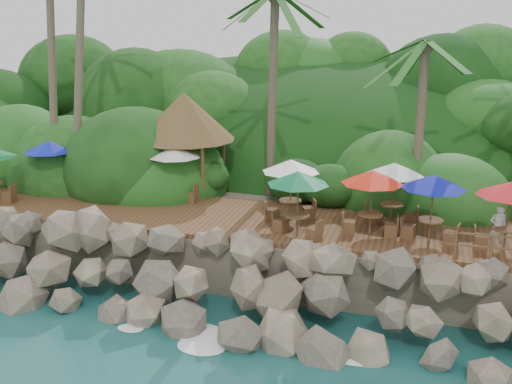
% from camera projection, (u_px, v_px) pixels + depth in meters
% --- Properties ---
extents(ground, '(140.00, 140.00, 0.00)m').
position_uv_depth(ground, '(203.00, 343.00, 18.52)').
color(ground, '#19514F').
rests_on(ground, ground).
extents(land_base, '(32.00, 25.20, 2.10)m').
position_uv_depth(land_base, '(305.00, 186.00, 33.01)').
color(land_base, gray).
rests_on(land_base, ground).
extents(jungle_hill, '(44.80, 28.00, 15.40)m').
position_uv_depth(jungle_hill, '(327.00, 173.00, 40.22)').
color(jungle_hill, '#143811').
rests_on(jungle_hill, ground).
extents(seawall, '(29.00, 4.00, 2.30)m').
position_uv_depth(seawall, '(223.00, 285.00, 20.05)').
color(seawall, gray).
rests_on(seawall, ground).
extents(terrace, '(26.00, 5.00, 0.20)m').
position_uv_depth(terrace, '(256.00, 221.00, 23.46)').
color(terrace, brown).
rests_on(terrace, land_base).
extents(jungle_foliage, '(44.00, 16.00, 12.00)m').
position_uv_depth(jungle_foliage, '(301.00, 209.00, 32.37)').
color(jungle_foliage, '#143811').
rests_on(jungle_foliage, ground).
extents(foam_line, '(25.20, 0.80, 0.06)m').
position_uv_depth(foam_line, '(207.00, 338.00, 18.79)').
color(foam_line, white).
rests_on(foam_line, ground).
extents(palapa, '(4.69, 4.69, 4.60)m').
position_uv_depth(palapa, '(184.00, 116.00, 26.70)').
color(palapa, brown).
rests_on(palapa, ground).
extents(dining_clusters, '(25.88, 5.48, 2.47)m').
position_uv_depth(dining_clusters, '(293.00, 172.00, 22.44)').
color(dining_clusters, brown).
rests_on(dining_clusters, terrace).
extents(waiter, '(0.65, 0.52, 1.57)m').
position_uv_depth(waiter, '(498.00, 227.00, 19.99)').
color(waiter, silver).
rests_on(waiter, terrace).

